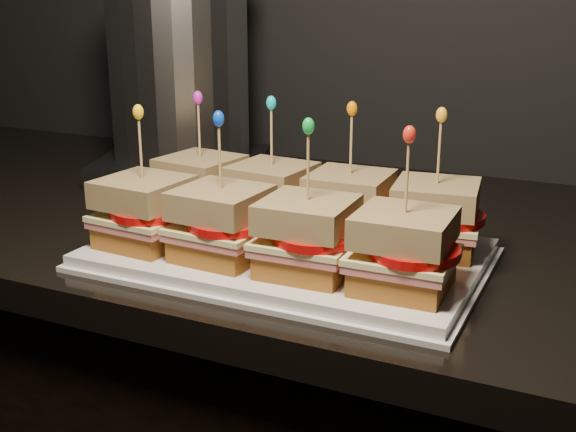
% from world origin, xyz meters
% --- Properties ---
extents(granite_slab, '(2.47, 0.69, 0.04)m').
position_xyz_m(granite_slab, '(-0.50, 1.66, 0.92)').
color(granite_slab, black).
rests_on(granite_slab, cabinet).
extents(platter, '(0.43, 0.26, 0.02)m').
position_xyz_m(platter, '(-0.67, 1.50, 0.95)').
color(platter, white).
rests_on(platter, granite_slab).
extents(platter_rim, '(0.44, 0.28, 0.01)m').
position_xyz_m(platter_rim, '(-0.67, 1.50, 0.94)').
color(platter_rim, white).
rests_on(platter_rim, granite_slab).
extents(sandwich_0_bread_bot, '(0.10, 0.10, 0.02)m').
position_xyz_m(sandwich_0_bread_bot, '(-0.82, 1.56, 0.97)').
color(sandwich_0_bread_bot, brown).
rests_on(sandwich_0_bread_bot, platter).
extents(sandwich_0_ham, '(0.11, 0.10, 0.01)m').
position_xyz_m(sandwich_0_ham, '(-0.82, 1.56, 0.99)').
color(sandwich_0_ham, '#CC6566').
rests_on(sandwich_0_ham, sandwich_0_bread_bot).
extents(sandwich_0_cheese, '(0.11, 0.11, 0.01)m').
position_xyz_m(sandwich_0_cheese, '(-0.82, 1.56, 0.99)').
color(sandwich_0_cheese, '#FDF4A3').
rests_on(sandwich_0_cheese, sandwich_0_ham).
extents(sandwich_0_tomato, '(0.09, 0.09, 0.01)m').
position_xyz_m(sandwich_0_tomato, '(-0.81, 1.55, 1.00)').
color(sandwich_0_tomato, red).
rests_on(sandwich_0_tomato, sandwich_0_cheese).
extents(sandwich_0_bread_top, '(0.10, 0.10, 0.03)m').
position_xyz_m(sandwich_0_bread_top, '(-0.82, 1.56, 1.02)').
color(sandwich_0_bread_top, brown).
rests_on(sandwich_0_bread_top, sandwich_0_tomato).
extents(sandwich_0_pick, '(0.00, 0.00, 0.09)m').
position_xyz_m(sandwich_0_pick, '(-0.82, 1.56, 1.07)').
color(sandwich_0_pick, tan).
rests_on(sandwich_0_pick, sandwich_0_bread_top).
extents(sandwich_0_frill, '(0.01, 0.01, 0.02)m').
position_xyz_m(sandwich_0_frill, '(-0.82, 1.56, 1.11)').
color(sandwich_0_frill, '#C11FBC').
rests_on(sandwich_0_frill, sandwich_0_pick).
extents(sandwich_1_bread_bot, '(0.10, 0.10, 0.02)m').
position_xyz_m(sandwich_1_bread_bot, '(-0.72, 1.56, 0.97)').
color(sandwich_1_bread_bot, brown).
rests_on(sandwich_1_bread_bot, platter).
extents(sandwich_1_ham, '(0.11, 0.10, 0.01)m').
position_xyz_m(sandwich_1_ham, '(-0.72, 1.56, 0.99)').
color(sandwich_1_ham, '#CC6566').
rests_on(sandwich_1_ham, sandwich_1_bread_bot).
extents(sandwich_1_cheese, '(0.11, 0.10, 0.01)m').
position_xyz_m(sandwich_1_cheese, '(-0.72, 1.56, 0.99)').
color(sandwich_1_cheese, '#FDF4A3').
rests_on(sandwich_1_cheese, sandwich_1_ham).
extents(sandwich_1_tomato, '(0.09, 0.09, 0.01)m').
position_xyz_m(sandwich_1_tomato, '(-0.71, 1.55, 1.00)').
color(sandwich_1_tomato, red).
rests_on(sandwich_1_tomato, sandwich_1_cheese).
extents(sandwich_1_bread_top, '(0.10, 0.10, 0.03)m').
position_xyz_m(sandwich_1_bread_top, '(-0.72, 1.56, 1.02)').
color(sandwich_1_bread_top, brown).
rests_on(sandwich_1_bread_top, sandwich_1_tomato).
extents(sandwich_1_pick, '(0.00, 0.00, 0.09)m').
position_xyz_m(sandwich_1_pick, '(-0.72, 1.56, 1.07)').
color(sandwich_1_pick, tan).
rests_on(sandwich_1_pick, sandwich_1_bread_top).
extents(sandwich_1_frill, '(0.01, 0.01, 0.02)m').
position_xyz_m(sandwich_1_frill, '(-0.72, 1.56, 1.11)').
color(sandwich_1_frill, '#0BB6BC').
rests_on(sandwich_1_frill, sandwich_1_pick).
extents(sandwich_2_bread_bot, '(0.09, 0.09, 0.02)m').
position_xyz_m(sandwich_2_bread_bot, '(-0.62, 1.56, 0.97)').
color(sandwich_2_bread_bot, brown).
rests_on(sandwich_2_bread_bot, platter).
extents(sandwich_2_ham, '(0.10, 0.10, 0.01)m').
position_xyz_m(sandwich_2_ham, '(-0.62, 1.56, 0.99)').
color(sandwich_2_ham, '#CC6566').
rests_on(sandwich_2_ham, sandwich_2_bread_bot).
extents(sandwich_2_cheese, '(0.10, 0.10, 0.01)m').
position_xyz_m(sandwich_2_cheese, '(-0.62, 1.56, 0.99)').
color(sandwich_2_cheese, '#FDF4A3').
rests_on(sandwich_2_cheese, sandwich_2_ham).
extents(sandwich_2_tomato, '(0.09, 0.09, 0.01)m').
position_xyz_m(sandwich_2_tomato, '(-0.61, 1.55, 1.00)').
color(sandwich_2_tomato, red).
rests_on(sandwich_2_tomato, sandwich_2_cheese).
extents(sandwich_2_bread_top, '(0.09, 0.09, 0.03)m').
position_xyz_m(sandwich_2_bread_top, '(-0.62, 1.56, 1.02)').
color(sandwich_2_bread_top, brown).
rests_on(sandwich_2_bread_top, sandwich_2_tomato).
extents(sandwich_2_pick, '(0.00, 0.00, 0.09)m').
position_xyz_m(sandwich_2_pick, '(-0.62, 1.56, 1.07)').
color(sandwich_2_pick, tan).
rests_on(sandwich_2_pick, sandwich_2_bread_top).
extents(sandwich_2_frill, '(0.01, 0.01, 0.02)m').
position_xyz_m(sandwich_2_frill, '(-0.62, 1.56, 1.11)').
color(sandwich_2_frill, orange).
rests_on(sandwich_2_frill, sandwich_2_pick).
extents(sandwich_3_bread_bot, '(0.10, 0.10, 0.02)m').
position_xyz_m(sandwich_3_bread_bot, '(-0.52, 1.56, 0.97)').
color(sandwich_3_bread_bot, brown).
rests_on(sandwich_3_bread_bot, platter).
extents(sandwich_3_ham, '(0.11, 0.10, 0.01)m').
position_xyz_m(sandwich_3_ham, '(-0.52, 1.56, 0.99)').
color(sandwich_3_ham, '#CC6566').
rests_on(sandwich_3_ham, sandwich_3_bread_bot).
extents(sandwich_3_cheese, '(0.11, 0.11, 0.01)m').
position_xyz_m(sandwich_3_cheese, '(-0.52, 1.56, 0.99)').
color(sandwich_3_cheese, '#FDF4A3').
rests_on(sandwich_3_cheese, sandwich_3_ham).
extents(sandwich_3_tomato, '(0.09, 0.09, 0.01)m').
position_xyz_m(sandwich_3_tomato, '(-0.51, 1.55, 1.00)').
color(sandwich_3_tomato, red).
rests_on(sandwich_3_tomato, sandwich_3_cheese).
extents(sandwich_3_bread_top, '(0.10, 0.10, 0.03)m').
position_xyz_m(sandwich_3_bread_top, '(-0.52, 1.56, 1.02)').
color(sandwich_3_bread_top, brown).
rests_on(sandwich_3_bread_top, sandwich_3_tomato).
extents(sandwich_3_pick, '(0.00, 0.00, 0.09)m').
position_xyz_m(sandwich_3_pick, '(-0.52, 1.56, 1.07)').
color(sandwich_3_pick, tan).
rests_on(sandwich_3_pick, sandwich_3_bread_top).
extents(sandwich_3_frill, '(0.01, 0.01, 0.02)m').
position_xyz_m(sandwich_3_frill, '(-0.52, 1.56, 1.11)').
color(sandwich_3_frill, '#FDAE1E').
rests_on(sandwich_3_frill, sandwich_3_pick).
extents(sandwich_4_bread_bot, '(0.09, 0.09, 0.02)m').
position_xyz_m(sandwich_4_bread_bot, '(-0.82, 1.44, 0.97)').
color(sandwich_4_bread_bot, brown).
rests_on(sandwich_4_bread_bot, platter).
extents(sandwich_4_ham, '(0.10, 0.10, 0.01)m').
position_xyz_m(sandwich_4_ham, '(-0.82, 1.44, 0.99)').
color(sandwich_4_ham, '#CC6566').
rests_on(sandwich_4_ham, sandwich_4_bread_bot).
extents(sandwich_4_cheese, '(0.10, 0.10, 0.01)m').
position_xyz_m(sandwich_4_cheese, '(-0.82, 1.44, 0.99)').
color(sandwich_4_cheese, '#FDF4A3').
rests_on(sandwich_4_cheese, sandwich_4_ham).
extents(sandwich_4_tomato, '(0.09, 0.09, 0.01)m').
position_xyz_m(sandwich_4_tomato, '(-0.81, 1.43, 1.00)').
color(sandwich_4_tomato, red).
rests_on(sandwich_4_tomato, sandwich_4_cheese).
extents(sandwich_4_bread_top, '(0.10, 0.10, 0.03)m').
position_xyz_m(sandwich_4_bread_top, '(-0.82, 1.44, 1.02)').
color(sandwich_4_bread_top, brown).
rests_on(sandwich_4_bread_top, sandwich_4_tomato).
extents(sandwich_4_pick, '(0.00, 0.00, 0.09)m').
position_xyz_m(sandwich_4_pick, '(-0.82, 1.44, 1.07)').
color(sandwich_4_pick, tan).
rests_on(sandwich_4_pick, sandwich_4_bread_top).
extents(sandwich_4_frill, '(0.01, 0.01, 0.02)m').
position_xyz_m(sandwich_4_frill, '(-0.82, 1.44, 1.11)').
color(sandwich_4_frill, yellow).
rests_on(sandwich_4_frill, sandwich_4_pick).
extents(sandwich_5_bread_bot, '(0.09, 0.09, 0.02)m').
position_xyz_m(sandwich_5_bread_bot, '(-0.72, 1.44, 0.97)').
color(sandwich_5_bread_bot, brown).
rests_on(sandwich_5_bread_bot, platter).
extents(sandwich_5_ham, '(0.10, 0.10, 0.01)m').
position_xyz_m(sandwich_5_ham, '(-0.72, 1.44, 0.99)').
color(sandwich_5_ham, '#CC6566').
rests_on(sandwich_5_ham, sandwich_5_bread_bot).
extents(sandwich_5_cheese, '(0.10, 0.10, 0.01)m').
position_xyz_m(sandwich_5_cheese, '(-0.72, 1.44, 0.99)').
color(sandwich_5_cheese, '#FDF4A3').
rests_on(sandwich_5_cheese, sandwich_5_ham).
extents(sandwich_5_tomato, '(0.09, 0.09, 0.01)m').
position_xyz_m(sandwich_5_tomato, '(-0.71, 1.43, 1.00)').
color(sandwich_5_tomato, red).
rests_on(sandwich_5_tomato, sandwich_5_cheese).
extents(sandwich_5_bread_top, '(0.09, 0.09, 0.03)m').
position_xyz_m(sandwich_5_bread_top, '(-0.72, 1.44, 1.02)').
color(sandwich_5_bread_top, brown).
rests_on(sandwich_5_bread_top, sandwich_5_tomato).
extents(sandwich_5_pick, '(0.00, 0.00, 0.09)m').
position_xyz_m(sandwich_5_pick, '(-0.72, 1.44, 1.07)').
color(sandwich_5_pick, tan).
rests_on(sandwich_5_pick, sandwich_5_bread_top).
extents(sandwich_5_frill, '(0.01, 0.01, 0.02)m').
position_xyz_m(sandwich_5_frill, '(-0.72, 1.44, 1.11)').
color(sandwich_5_frill, blue).
rests_on(sandwich_5_frill, sandwich_5_pick).
extents(sandwich_6_bread_bot, '(0.09, 0.09, 0.02)m').
position_xyz_m(sandwich_6_bread_bot, '(-0.62, 1.44, 0.97)').
color(sandwich_6_bread_bot, brown).
rests_on(sandwich_6_bread_bot, platter).
extents(sandwich_6_ham, '(0.10, 0.10, 0.01)m').
position_xyz_m(sandwich_6_ham, '(-0.62, 1.44, 0.99)').
color(sandwich_6_ham, '#CC6566').
rests_on(sandwich_6_ham, sandwich_6_bread_bot).
extents(sandwich_6_cheese, '(0.10, 0.10, 0.01)m').
position_xyz_m(sandwich_6_cheese, '(-0.62, 1.44, 0.99)').
color(sandwich_6_cheese, '#FDF4A3').
rests_on(sandwich_6_cheese, sandwich_6_ham).
extents(sandwich_6_tomato, '(0.09, 0.09, 0.01)m').
position_xyz_m(sandwich_6_tomato, '(-0.61, 1.43, 1.00)').
color(sandwich_6_tomato, red).
rests_on(sandwich_6_tomato, sandwich_6_cheese).
extents(sandwich_6_bread_top, '(0.09, 0.09, 0.03)m').
position_xyz_m(sandwich_6_bread_top, '(-0.62, 1.44, 1.02)').
color(sandwich_6_bread_top, brown).
rests_on(sandwich_6_bread_top, sandwich_6_tomato).
extents(sandwich_6_pick, '(0.00, 0.00, 0.09)m').
position_xyz_m(sandwich_6_pick, '(-0.62, 1.44, 1.07)').
color(sandwich_6_pick, tan).
rests_on(sandwich_6_pick, sandwich_6_bread_top).
extents(sandwich_6_frill, '(0.01, 0.01, 0.02)m').
position_xyz_m(sandwich_6_frill, '(-0.62, 1.44, 1.11)').
color(sandwich_6_frill, green).
rests_on(sandwich_6_frill, sandwich_6_pick).
extents(sandwich_7_bread_bot, '(0.09, 0.09, 0.02)m').
position_xyz_m(sandwich_7_bread_bot, '(-0.52, 1.44, 0.97)').
color(sandwich_7_bread_bot, brown).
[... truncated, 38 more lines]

